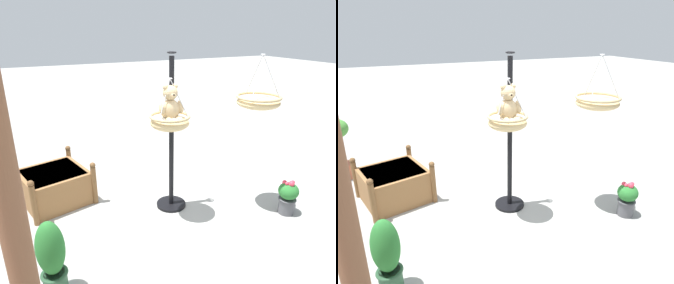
{
  "view_description": "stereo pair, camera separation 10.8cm",
  "coord_description": "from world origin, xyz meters",
  "views": [
    {
      "loc": [
        1.7,
        3.51,
        2.56
      ],
      "look_at": [
        0.01,
        0.05,
        1.12
      ],
      "focal_mm": 32.97,
      "sensor_mm": 36.0,
      "label": 1
    },
    {
      "loc": [
        1.61,
        3.56,
        2.56
      ],
      "look_at": [
        0.01,
        0.05,
        1.12
      ],
      "focal_mm": 32.97,
      "sensor_mm": 36.0,
      "label": 2
    }
  ],
  "objects": [
    {
      "name": "hanging_basket_with_teddy",
      "position": [
        0.01,
        0.11,
        1.42
      ],
      "size": [
        0.53,
        0.53,
        0.67
      ],
      "color": "tan"
    },
    {
      "name": "hanging_basket_left_high",
      "position": [
        -1.18,
        0.4,
        1.63
      ],
      "size": [
        0.6,
        0.6,
        0.72
      ],
      "color": "tan"
    },
    {
      "name": "ground_plane",
      "position": [
        0.0,
        0.0,
        0.0
      ],
      "size": [
        40.0,
        40.0,
        0.0
      ],
      "primitive_type": "plane",
      "color": "#9E9E99"
    },
    {
      "name": "greenhouse_pillar_right",
      "position": [
        1.86,
        1.66,
        1.39
      ],
      "size": [
        0.34,
        0.34,
        2.88
      ],
      "color": "brown",
      "rests_on": "ground"
    },
    {
      "name": "teddy_bear",
      "position": [
        0.01,
        0.14,
        1.63
      ],
      "size": [
        0.33,
        0.29,
        0.48
      ],
      "color": "tan"
    },
    {
      "name": "display_pole_central",
      "position": [
        -0.14,
        -0.14,
        0.69
      ],
      "size": [
        0.44,
        0.44,
        2.27
      ],
      "color": "black",
      "rests_on": "ground"
    },
    {
      "name": "wooden_planter_box",
      "position": [
        1.42,
        -1.05,
        0.27
      ],
      "size": [
        1.17,
        1.17,
        0.68
      ],
      "color": "olive",
      "rests_on": "ground"
    },
    {
      "name": "potted_plant_conical_shrub",
      "position": [
        -1.55,
        0.78,
        0.27
      ],
      "size": [
        0.28,
        0.28,
        0.54
      ],
      "color": "#4C4C51",
      "rests_on": "ground"
    },
    {
      "name": "potted_plant_trailing_ivy",
      "position": [
        1.66,
        0.83,
        0.44
      ],
      "size": [
        0.28,
        0.28,
        0.85
      ],
      "color": "#2D5638",
      "rests_on": "ground"
    }
  ]
}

